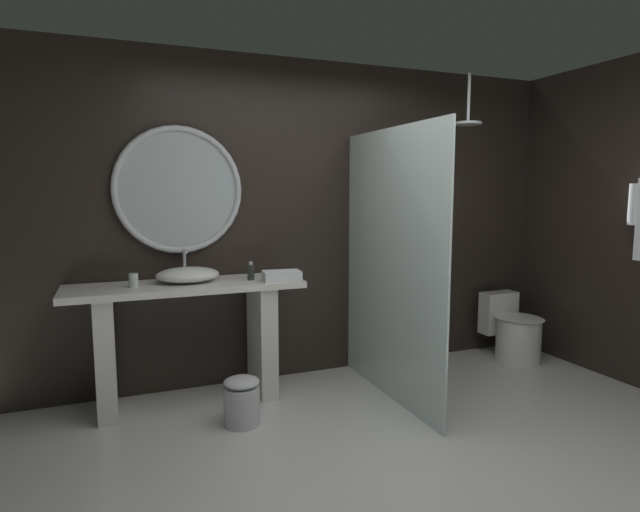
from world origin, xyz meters
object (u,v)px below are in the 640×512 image
Objects in this scene: soap_dispenser at (251,272)px; vessel_sink at (188,275)px; round_wall_mirror at (179,190)px; folded_hand_towel at (282,276)px; rain_shower_head at (468,119)px; toilet at (513,332)px; tumbler_cup at (134,280)px; waste_bin at (242,400)px.

vessel_sink is at bearing 170.06° from soap_dispenser.
folded_hand_towel is (0.67, -0.40, -0.63)m from round_wall_mirror.
folded_hand_towel is at bearing -30.75° from round_wall_mirror.
soap_dispenser is 0.33× the size of rain_shower_head.
rain_shower_head is 1.99m from toilet.
soap_dispenser is 0.51× the size of folded_hand_towel.
soap_dispenser reaches higher than tumbler_cup.
soap_dispenser is at bearing -30.95° from round_wall_mirror.
vessel_sink is at bearing 114.98° from waste_bin.
waste_bin is (-0.19, -0.47, -0.79)m from soap_dispenser.
waste_bin is at bearing -65.02° from vessel_sink.
rain_shower_head reaches higher than waste_bin.
soap_dispenser is 0.42× the size of waste_bin.
toilet is 2.68m from waste_bin.
tumbler_cup is at bearing 142.45° from waste_bin.
rain_shower_head is at bearing -0.13° from folded_hand_towel.
soap_dispenser reaches higher than folded_hand_towel.
tumbler_cup is 3.34m from toilet.
folded_hand_towel reaches higher than waste_bin.
soap_dispenser is at bearing -1.08° from tumbler_cup.
vessel_sink is 1.66× the size of folded_hand_towel.
vessel_sink is 0.76× the size of toilet.
toilet is (3.27, -0.07, -0.68)m from tumbler_cup.
tumbler_cup reaches higher than folded_hand_towel.
round_wall_mirror is at bearing 169.99° from rain_shower_head.
folded_hand_towel is (0.40, 0.35, 0.76)m from waste_bin.
rain_shower_head is 2.83m from waste_bin.
waste_bin is (-2.65, -0.41, -0.09)m from toilet.
toilet is 1.79× the size of waste_bin.
rain_shower_head is at bearing -3.86° from soap_dispenser.
tumbler_cup is 0.35× the size of folded_hand_towel.
round_wall_mirror is at bearing 110.13° from waste_bin.
toilet is at bearing -1.35° from soap_dispenser.
waste_bin is 1.21× the size of folded_hand_towel.
folded_hand_towel is at bearing 179.87° from rain_shower_head.
rain_shower_head is at bearing -5.07° from vessel_sink.
soap_dispenser is 0.15× the size of round_wall_mirror.
round_wall_mirror is 2.30× the size of rain_shower_head.
folded_hand_towel is (1.02, -0.13, -0.01)m from tumbler_cup.
soap_dispenser is at bearing -9.94° from vessel_sink.
folded_hand_towel is at bearing -7.45° from tumbler_cup.
tumbler_cup is at bearing -170.42° from vessel_sink.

